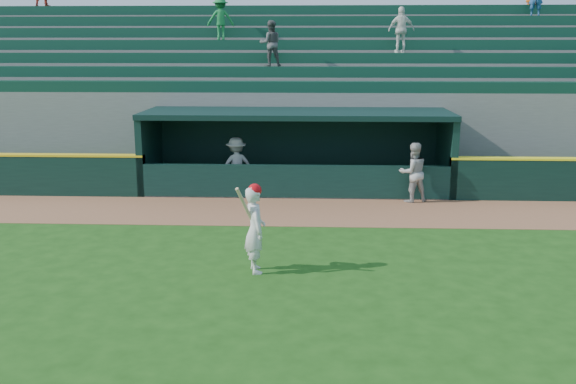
{
  "coord_description": "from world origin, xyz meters",
  "views": [
    {
      "loc": [
        0.6,
        -11.97,
        4.39
      ],
      "look_at": [
        0.0,
        1.6,
        1.3
      ],
      "focal_mm": 40.0,
      "sensor_mm": 36.0,
      "label": 1
    }
  ],
  "objects": [
    {
      "name": "ground",
      "position": [
        0.0,
        0.0,
        0.0
      ],
      "size": [
        120.0,
        120.0,
        0.0
      ],
      "primitive_type": "plane",
      "color": "#1B4511",
      "rests_on": "ground"
    },
    {
      "name": "warning_track",
      "position": [
        0.0,
        4.9,
        0.01
      ],
      "size": [
        40.0,
        3.0,
        0.01
      ],
      "primitive_type": "cube",
      "color": "brown",
      "rests_on": "ground"
    },
    {
      "name": "dugout_player_front",
      "position": [
        3.39,
        6.21,
        0.86
      ],
      "size": [
        0.99,
        0.87,
        1.72
      ],
      "primitive_type": "imported",
      "rotation": [
        0.0,
        0.0,
        3.43
      ],
      "color": "#ACACA7",
      "rests_on": "ground"
    },
    {
      "name": "dugout_player_inside",
      "position": [
        -1.83,
        7.2,
        0.85
      ],
      "size": [
        1.25,
        0.99,
        1.7
      ],
      "primitive_type": "imported",
      "rotation": [
        0.0,
        0.0,
        3.52
      ],
      "color": "#ACACA6",
      "rests_on": "ground"
    },
    {
      "name": "dugout",
      "position": [
        0.0,
        8.0,
        1.36
      ],
      "size": [
        9.4,
        2.8,
        2.46
      ],
      "color": "slate",
      "rests_on": "ground"
    },
    {
      "name": "stands",
      "position": [
        0.01,
        12.57,
        2.39
      ],
      "size": [
        34.5,
        6.25,
        7.61
      ],
      "color": "slate",
      "rests_on": "ground"
    },
    {
      "name": "batter_at_plate",
      "position": [
        -0.58,
        0.13,
        0.9
      ],
      "size": [
        0.62,
        0.81,
        1.81
      ],
      "color": "silver",
      "rests_on": "ground"
    }
  ]
}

